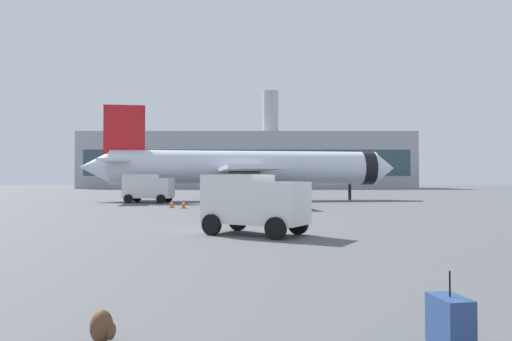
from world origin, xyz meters
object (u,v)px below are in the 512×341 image
(safety_cone_far, at_px, (169,196))
(service_truck, at_px, (149,187))
(cargo_van, at_px, (255,201))
(traveller_backpack, at_px, (104,327))
(rolling_suitcase, at_px, (452,322))
(safety_cone_mid, at_px, (173,204))
(safety_cone_near, at_px, (185,204))
(airplane_at_gate, at_px, (247,168))

(safety_cone_far, bearing_deg, service_truck, -94.64)
(cargo_van, height_order, traveller_backpack, cargo_van)
(rolling_suitcase, bearing_deg, traveller_backpack, 176.81)
(safety_cone_mid, bearing_deg, cargo_van, -69.96)
(safety_cone_near, distance_m, rolling_suitcase, 33.09)
(airplane_at_gate, height_order, cargo_van, airplane_at_gate)
(safety_cone_mid, xyz_separation_m, safety_cone_far, (-3.30, 15.57, 0.06))
(safety_cone_mid, bearing_deg, service_truck, 115.31)
(airplane_at_gate, distance_m, safety_cone_near, 15.39)
(safety_cone_mid, distance_m, safety_cone_far, 15.91)
(cargo_van, bearing_deg, safety_cone_far, 106.51)
(airplane_at_gate, xyz_separation_m, traveller_backpack, (-1.02, -45.92, -3.42))
(safety_cone_far, distance_m, rolling_suitcase, 50.09)
(cargo_van, xyz_separation_m, traveller_backpack, (-2.14, -13.32, -1.22))
(service_truck, xyz_separation_m, safety_cone_near, (5.02, -9.09, -1.25))
(rolling_suitcase, xyz_separation_m, traveller_backpack, (-4.96, 0.28, -0.16))
(safety_cone_far, bearing_deg, airplane_at_gate, -13.19)
(airplane_at_gate, bearing_deg, safety_cone_far, 166.81)
(safety_cone_near, height_order, rolling_suitcase, rolling_suitcase)
(cargo_van, bearing_deg, safety_cone_near, 107.77)
(safety_cone_near, height_order, traveller_backpack, safety_cone_near)
(safety_cone_near, height_order, safety_cone_far, safety_cone_far)
(airplane_at_gate, xyz_separation_m, cargo_van, (1.12, -32.60, -2.21))
(cargo_van, distance_m, safety_cone_far, 36.26)
(airplane_at_gate, relative_size, safety_cone_far, 44.85)
(cargo_van, relative_size, safety_cone_near, 6.64)
(airplane_at_gate, relative_size, service_truck, 7.10)
(safety_cone_mid, bearing_deg, safety_cone_near, -37.13)
(rolling_suitcase, bearing_deg, safety_cone_far, 105.18)
(cargo_van, distance_m, traveller_backpack, 13.54)
(service_truck, distance_m, safety_cone_near, 10.45)
(cargo_van, relative_size, traveller_backpack, 10.02)
(cargo_van, distance_m, safety_cone_mid, 20.45)
(safety_cone_far, bearing_deg, safety_cone_near, -74.92)
(service_truck, distance_m, safety_cone_far, 7.45)
(safety_cone_near, xyz_separation_m, traveller_backpack, (3.74, -31.65, -0.12))
(airplane_at_gate, height_order, service_truck, airplane_at_gate)
(safety_cone_near, xyz_separation_m, safety_cone_mid, (-1.12, 0.85, -0.02))
(airplane_at_gate, bearing_deg, traveller_backpack, -91.27)
(cargo_van, bearing_deg, service_truck, 111.67)
(safety_cone_mid, height_order, rolling_suitcase, rolling_suitcase)
(service_truck, xyz_separation_m, traveller_backpack, (8.75, -40.74, -1.37))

